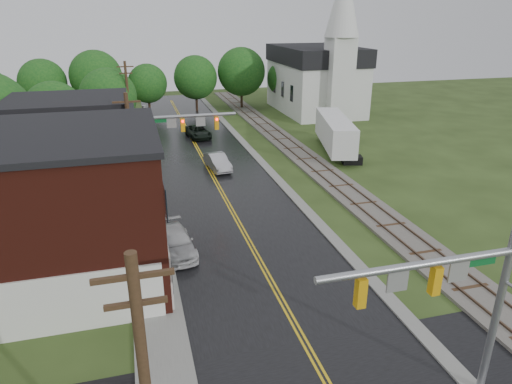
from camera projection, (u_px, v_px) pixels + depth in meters
name	position (u px, v px, depth m)	size (l,w,h in m)	color
main_road	(212.00, 175.00, 41.65)	(10.00, 90.00, 0.02)	black
curb_right	(255.00, 155.00, 47.46)	(0.80, 70.00, 0.12)	gray
sidewalk_left	(145.00, 202.00, 35.64)	(2.40, 50.00, 0.12)	gray
brick_building	(22.00, 213.00, 23.61)	(14.30, 10.30, 8.30)	#4E1910
yellow_house	(75.00, 165.00, 34.20)	(8.00, 7.00, 6.40)	tan
darkred_building	(97.00, 145.00, 42.90)	(7.00, 6.00, 4.40)	#3F0F0C
church	(319.00, 73.00, 65.73)	(10.40, 18.40, 20.00)	silver
railroad	(297.00, 151.00, 48.55)	(3.20, 80.00, 0.30)	#59544C
traffic_signal_near	(452.00, 291.00, 15.53)	(7.34, 0.30, 7.20)	gray
traffic_signal_far	(174.00, 132.00, 36.29)	(7.34, 0.43, 7.20)	gray
utility_pole_b	(132.00, 156.00, 31.08)	(1.80, 0.28, 9.00)	#382616
utility_pole_c	(129.00, 101.00, 50.84)	(1.80, 0.28, 9.00)	#382616
tree_left_c	(56.00, 113.00, 45.51)	(6.00, 6.00, 7.65)	black
tree_left_e	(110.00, 98.00, 52.02)	(6.40, 6.40, 8.16)	black
suv_dark	(198.00, 132.00, 54.01)	(2.33, 5.04, 1.40)	black
sedan_silver	(218.00, 162.00, 42.94)	(1.56, 4.47, 1.47)	#A9A8AD
pickup_white	(176.00, 242.00, 27.95)	(1.97, 4.86, 1.41)	silver
semi_trailer	(335.00, 132.00, 47.82)	(5.24, 11.71, 3.66)	black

